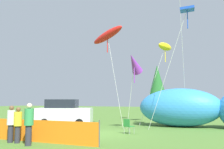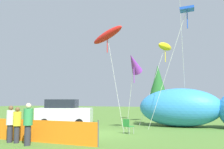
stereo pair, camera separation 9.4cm
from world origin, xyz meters
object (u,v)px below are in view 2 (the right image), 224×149
object	(u,v)px
inflatable_cat	(192,109)
kite_red_lizard	(107,35)
parked_car	(64,113)
spectator_in_red_shirt	(28,122)
kite_blue_box	(186,12)
folding_chair	(128,125)
spectator_in_grey_shirt	(10,122)
spectator_in_blue_shirt	(17,123)
kite_yellow_hero	(165,47)
kite_purple_delta	(134,63)

from	to	relation	value
inflatable_cat	kite_red_lizard	distance (m)	8.22
parked_car	kite_red_lizard	world-z (taller)	kite_red_lizard
spectator_in_red_shirt	kite_blue_box	bearing A→B (deg)	52.86
folding_chair	spectator_in_grey_shirt	world-z (taller)	spectator_in_grey_shirt
spectator_in_red_shirt	spectator_in_blue_shirt	size ratio (longest dim) A/B	1.12
parked_car	inflatable_cat	distance (m)	9.59
parked_car	spectator_in_red_shirt	size ratio (longest dim) A/B	2.47
spectator_in_grey_shirt	kite_yellow_hero	distance (m)	13.60
folding_chair	spectator_in_blue_shirt	bearing A→B (deg)	164.37
parked_car	kite_purple_delta	bearing A→B (deg)	-28.28
kite_red_lizard	spectator_in_blue_shirt	bearing A→B (deg)	-98.85
kite_red_lizard	kite_purple_delta	xyz separation A→B (m)	(2.38, -1.02, -2.37)
inflatable_cat	kite_purple_delta	size ratio (longest dim) A/B	1.59
inflatable_cat	spectator_in_red_shirt	distance (m)	11.97
kite_blue_box	kite_yellow_hero	xyz separation A→B (m)	(-2.18, 3.85, -1.40)
kite_blue_box	kite_yellow_hero	bearing A→B (deg)	119.50
spectator_in_blue_shirt	kite_blue_box	xyz separation A→B (m)	(6.87, 7.52, 6.86)
kite_blue_box	kite_purple_delta	size ratio (longest dim) A/B	1.57
spectator_in_blue_shirt	kite_blue_box	world-z (taller)	kite_blue_box
spectator_in_grey_shirt	kite_purple_delta	bearing A→B (deg)	58.76
spectator_in_grey_shirt	kite_blue_box	world-z (taller)	kite_blue_box
folding_chair	inflatable_cat	world-z (taller)	inflatable_cat
folding_chair	kite_purple_delta	size ratio (longest dim) A/B	0.17
parked_car	kite_yellow_hero	world-z (taller)	kite_yellow_hero
inflatable_cat	spectator_in_blue_shirt	xyz separation A→B (m)	(-6.78, -10.10, -0.42)
folding_chair	kite_yellow_hero	bearing A→B (deg)	11.77
spectator_in_red_shirt	folding_chair	bearing A→B (deg)	62.54
parked_car	kite_purple_delta	distance (m)	6.92
kite_blue_box	spectator_in_red_shirt	bearing A→B (deg)	-127.14
parked_car	spectator_in_blue_shirt	size ratio (longest dim) A/B	2.77
spectator_in_red_shirt	kite_purple_delta	distance (m)	8.06
spectator_in_grey_shirt	kite_red_lizard	xyz separation A→B (m)	(1.57, 7.54, 5.81)
inflatable_cat	kite_yellow_hero	bearing A→B (deg)	149.01
spectator_in_red_shirt	spectator_in_blue_shirt	world-z (taller)	spectator_in_red_shirt
spectator_in_red_shirt	kite_blue_box	size ratio (longest dim) A/B	0.23
spectator_in_red_shirt	kite_red_lizard	distance (m)	9.74
spectator_in_grey_shirt	spectator_in_red_shirt	xyz separation A→B (m)	(1.32, -0.32, 0.07)
kite_yellow_hero	kite_purple_delta	world-z (taller)	kite_yellow_hero
folding_chair	spectator_in_grey_shirt	bearing A→B (deg)	161.55
spectator_in_blue_shirt	parked_car	bearing A→B (deg)	108.05
kite_red_lizard	kite_purple_delta	world-z (taller)	kite_red_lizard
spectator_in_grey_shirt	kite_purple_delta	world-z (taller)	kite_purple_delta
spectator_in_blue_shirt	kite_yellow_hero	world-z (taller)	kite_yellow_hero
inflatable_cat	kite_purple_delta	bearing A→B (deg)	-131.53
spectator_in_blue_shirt	kite_blue_box	bearing A→B (deg)	47.61
spectator_in_red_shirt	kite_yellow_hero	bearing A→B (deg)	72.16
inflatable_cat	spectator_in_grey_shirt	xyz separation A→B (m)	(-7.18, -10.11, -0.38)
kite_yellow_hero	folding_chair	bearing A→B (deg)	-99.16
spectator_in_blue_shirt	kite_blue_box	distance (m)	12.28
folding_chair	kite_purple_delta	xyz separation A→B (m)	(-0.09, 1.59, 3.86)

